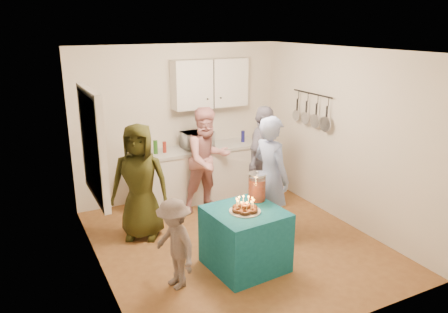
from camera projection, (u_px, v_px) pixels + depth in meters
name	position (u px, v px, depth m)	size (l,w,h in m)	color
floor	(235.00, 242.00, 6.06)	(4.00, 4.00, 0.00)	brown
ceiling	(237.00, 50.00, 5.30)	(4.00, 4.00, 0.00)	white
back_wall	(180.00, 123.00, 7.39)	(3.60, 3.60, 0.00)	silver
left_wall	(96.00, 173.00, 4.90)	(4.00, 4.00, 0.00)	silver
right_wall	(343.00, 137.00, 6.46)	(4.00, 4.00, 0.00)	silver
window_night	(91.00, 145.00, 5.10)	(0.04, 1.00, 1.20)	black
counter	(199.00, 174.00, 7.47)	(2.20, 0.58, 0.86)	white
countertop	(198.00, 149.00, 7.34)	(2.24, 0.62, 0.05)	beige
upper_cabinet	(210.00, 83.00, 7.28)	(1.30, 0.30, 0.80)	white
pot_rack	(310.00, 109.00, 6.94)	(0.12, 1.00, 0.60)	black
microwave	(197.00, 140.00, 7.28)	(0.50, 0.34, 0.28)	white
party_table	(245.00, 239.00, 5.36)	(0.85, 0.85, 0.76)	#10586A
donut_cake	(245.00, 205.00, 5.18)	(0.38, 0.38, 0.18)	#381C0C
punch_jar	(257.00, 188.00, 5.50)	(0.22, 0.22, 0.34)	#B5300E
man_birthday	(271.00, 178.00, 6.03)	(0.64, 0.42, 1.74)	#9EB0E6
woman_back_left	(140.00, 182.00, 6.01)	(0.80, 0.52, 1.64)	#4D4D16
woman_back_center	(208.00, 160.00, 6.92)	(0.82, 0.64, 1.68)	#CC6A74
woman_back_right	(263.00, 161.00, 6.77)	(1.01, 0.42, 1.73)	black
child_near_left	(175.00, 244.00, 4.90)	(0.69, 0.40, 1.07)	#584A46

